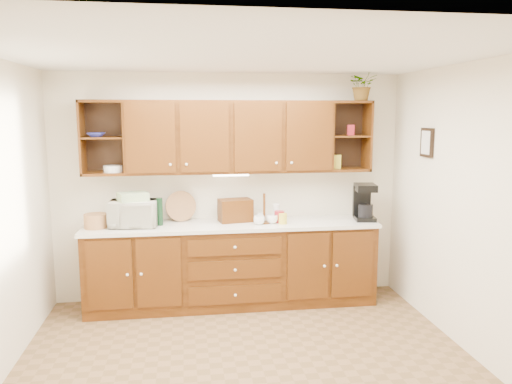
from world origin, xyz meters
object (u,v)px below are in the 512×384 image
object	(u,v)px
bread_box	(235,210)
coffee_maker	(364,202)
microwave	(134,214)
potted_plant	(363,85)

from	to	relation	value
bread_box	coffee_maker	distance (m)	1.48
coffee_maker	microwave	bearing A→B (deg)	-171.47
microwave	bread_box	bearing A→B (deg)	8.11
microwave	bread_box	size ratio (longest dim) A/B	1.39
microwave	potted_plant	size ratio (longest dim) A/B	1.43
coffee_maker	bread_box	bearing A→B (deg)	-175.39
bread_box	coffee_maker	world-z (taller)	coffee_maker
bread_box	coffee_maker	xyz separation A→B (m)	(1.47, -0.11, 0.07)
bread_box	potted_plant	bearing A→B (deg)	-10.22
potted_plant	coffee_maker	bearing A→B (deg)	-77.07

